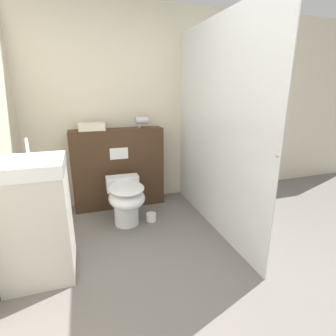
# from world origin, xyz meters

# --- Properties ---
(ground_plane) EXTENTS (12.00, 12.00, 0.00)m
(ground_plane) POSITION_xyz_m (0.00, 0.00, 0.00)
(ground_plane) COLOR slate
(wall_back) EXTENTS (8.00, 0.06, 2.50)m
(wall_back) POSITION_xyz_m (0.00, 2.09, 1.25)
(wall_back) COLOR beige
(wall_back) RESTS_ON ground_plane
(partition_panel) EXTENTS (1.14, 0.23, 1.02)m
(partition_panel) POSITION_xyz_m (-0.22, 1.88, 0.51)
(partition_panel) COLOR #3D2819
(partition_panel) RESTS_ON ground_plane
(shower_glass) EXTENTS (0.04, 1.97, 2.17)m
(shower_glass) POSITION_xyz_m (0.69, 1.07, 1.08)
(shower_glass) COLOR silver
(shower_glass) RESTS_ON ground_plane
(toilet) EXTENTS (0.39, 0.61, 0.51)m
(toilet) POSITION_xyz_m (-0.23, 1.33, 0.31)
(toilet) COLOR white
(toilet) RESTS_ON ground_plane
(sink_vanity) EXTENTS (0.53, 0.49, 1.13)m
(sink_vanity) POSITION_xyz_m (-1.03, 0.73, 0.50)
(sink_vanity) COLOR beige
(sink_vanity) RESTS_ON ground_plane
(hair_drier) EXTENTS (0.18, 0.09, 0.14)m
(hair_drier) POSITION_xyz_m (0.11, 1.88, 1.11)
(hair_drier) COLOR #B7B7BC
(hair_drier) RESTS_ON partition_panel
(folded_towel) EXTENTS (0.30, 0.19, 0.09)m
(folded_towel) POSITION_xyz_m (-0.51, 1.86, 1.06)
(folded_towel) COLOR beige
(folded_towel) RESTS_ON partition_panel
(spare_toilet_roll) EXTENTS (0.11, 0.11, 0.09)m
(spare_toilet_roll) POSITION_xyz_m (0.06, 1.34, 0.05)
(spare_toilet_roll) COLOR white
(spare_toilet_roll) RESTS_ON ground_plane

